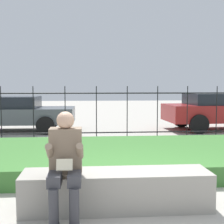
% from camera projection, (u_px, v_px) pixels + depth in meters
% --- Properties ---
extents(ground_plane, '(60.00, 60.00, 0.00)m').
position_uv_depth(ground_plane, '(140.00, 208.00, 4.08)').
color(ground_plane, '#A8A399').
extents(stone_bench, '(2.42, 0.58, 0.49)m').
position_uv_depth(stone_bench, '(116.00, 192.00, 4.04)').
color(stone_bench, gray).
rests_on(stone_bench, ground_plane).
extents(person_seated_reader, '(0.42, 0.73, 1.29)m').
position_uv_depth(person_seated_reader, '(65.00, 162.00, 3.62)').
color(person_seated_reader, black).
rests_on(person_seated_reader, ground_plane).
extents(grass_berm, '(10.44, 3.15, 0.33)m').
position_uv_depth(grass_berm, '(121.00, 156.00, 6.33)').
color(grass_berm, '#3D7533').
rests_on(grass_berm, ground_plane).
extents(iron_fence, '(8.44, 0.03, 1.59)m').
position_uv_depth(iron_fence, '(112.00, 114.00, 8.52)').
color(iron_fence, black).
rests_on(iron_fence, ground_plane).
extents(car_parked_right, '(4.37, 2.07, 1.32)m').
position_uv_depth(car_parked_right, '(224.00, 110.00, 11.36)').
color(car_parked_right, maroon).
rests_on(car_parked_right, ground_plane).
extents(car_parked_left, '(4.70, 1.95, 1.23)m').
position_uv_depth(car_parked_left, '(6.00, 112.00, 10.94)').
color(car_parked_left, '#4C5156').
rests_on(car_parked_left, ground_plane).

